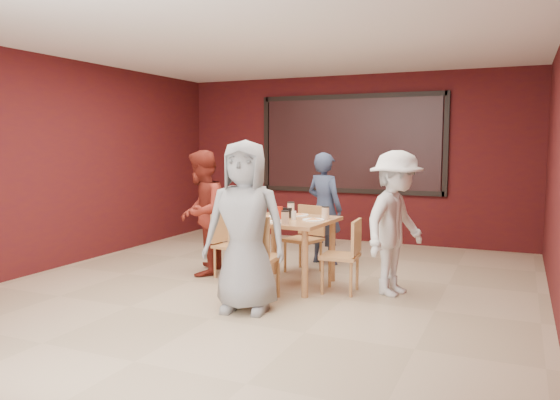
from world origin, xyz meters
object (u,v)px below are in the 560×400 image
at_px(chair_front, 253,253).
at_px(diner_front, 245,226).
at_px(dining_table, 288,227).
at_px(diner_right, 396,223).
at_px(diner_back, 325,208).
at_px(chair_back, 306,234).
at_px(chair_left, 228,241).
at_px(chair_right, 346,252).
at_px(diner_left, 202,213).

relative_size(chair_front, diner_front, 0.55).
bearing_deg(diner_front, chair_front, 89.43).
xyz_separation_m(dining_table, diner_right, (1.24, 0.10, 0.11)).
bearing_deg(diner_front, diner_back, 78.97).
relative_size(chair_front, chair_back, 1.09).
xyz_separation_m(chair_back, chair_left, (-0.79, -0.68, -0.03)).
distance_m(chair_right, diner_left, 1.97).
bearing_deg(dining_table, chair_front, -93.61).
xyz_separation_m(chair_front, diner_right, (1.29, 0.91, 0.27)).
bearing_deg(diner_left, chair_right, 68.48).
bearing_deg(diner_left, chair_back, 103.13).
distance_m(diner_front, diner_back, 2.34).
bearing_deg(chair_right, diner_front, -125.62).
relative_size(chair_left, chair_right, 0.96).
height_order(chair_front, diner_left, diner_left).
height_order(chair_back, diner_right, diner_right).
height_order(dining_table, diner_right, diner_right).
bearing_deg(diner_back, chair_right, 138.83).
bearing_deg(diner_front, dining_table, 79.24).
distance_m(chair_back, diner_front, 1.87).
height_order(chair_back, chair_left, chair_back).
bearing_deg(chair_back, diner_back, 81.69).
relative_size(chair_front, chair_right, 1.13).
relative_size(chair_left, diner_back, 0.51).
relative_size(diner_back, diner_right, 0.97).
xyz_separation_m(diner_left, diner_right, (2.45, 0.05, 0.01)).
bearing_deg(diner_left, chair_front, 35.32).
relative_size(chair_right, diner_back, 0.54).
bearing_deg(diner_right, diner_back, 63.97).
xyz_separation_m(dining_table, diner_back, (0.01, 1.26, 0.08)).
bearing_deg(chair_right, chair_back, 134.09).
xyz_separation_m(chair_left, diner_front, (0.85, -1.16, 0.40)).
bearing_deg(diner_back, dining_table, 109.70).
height_order(chair_front, chair_right, chair_front).
height_order(diner_left, diner_right, diner_right).
relative_size(chair_right, diner_left, 0.52).
xyz_separation_m(chair_right, diner_right, (0.51, 0.16, 0.33)).
relative_size(chair_left, diner_front, 0.47).
bearing_deg(diner_right, diner_front, 151.05).
bearing_deg(diner_right, chair_right, 125.08).
bearing_deg(dining_table, diner_right, 4.64).
height_order(diner_back, diner_left, diner_left).
xyz_separation_m(chair_front, chair_back, (-0.01, 1.56, -0.05)).
bearing_deg(diner_right, chair_back, 80.62).
height_order(chair_right, diner_right, diner_right).
bearing_deg(chair_back, dining_table, -85.44).
distance_m(chair_right, diner_front, 1.31).
height_order(chair_back, chair_right, chair_back).
xyz_separation_m(dining_table, chair_back, (-0.06, 0.75, -0.21)).
distance_m(chair_back, diner_left, 1.38).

